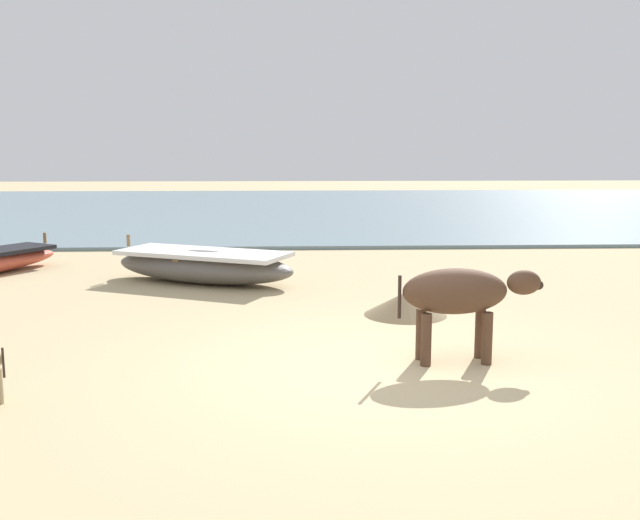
% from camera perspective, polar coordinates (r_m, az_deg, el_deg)
% --- Properties ---
extents(ground, '(80.00, 80.00, 0.00)m').
position_cam_1_polar(ground, '(7.41, 4.40, -8.61)').
color(ground, tan).
extents(sea_water, '(60.00, 20.00, 0.08)m').
position_cam_1_polar(sea_water, '(25.69, -0.49, 4.07)').
color(sea_water, slate).
rests_on(sea_water, ground).
extents(fishing_boat_5, '(3.39, 2.33, 0.73)m').
position_cam_1_polar(fishing_boat_5, '(12.08, -9.18, -0.42)').
color(fishing_boat_5, '#5B5651').
rests_on(fishing_boat_5, ground).
extents(cow_second_adult_dark, '(1.54, 0.49, 0.99)m').
position_cam_1_polar(cow_second_adult_dark, '(7.62, 11.00, -2.72)').
color(cow_second_adult_dark, '#4C3323').
rests_on(cow_second_adult_dark, ground).
extents(debris_pile_0, '(1.29, 1.29, 0.31)m').
position_cam_1_polar(debris_pile_0, '(9.72, 6.76, -3.44)').
color(debris_pile_0, '#7A6647').
rests_on(debris_pile_0, ground).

